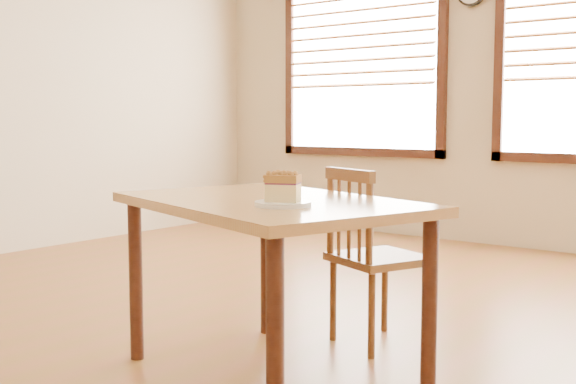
# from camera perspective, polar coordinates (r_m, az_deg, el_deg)

# --- Properties ---
(window_left) EXTENTS (1.76, 0.10, 1.96)m
(window_left) POSITION_cam_1_polar(r_m,az_deg,el_deg) (6.97, 5.78, 11.83)
(window_left) COLOR white
(window_left) RESTS_ON room_shell
(cafe_table_main) EXTENTS (1.44, 1.17, 0.75)m
(cafe_table_main) POSITION_cam_1_polar(r_m,az_deg,el_deg) (2.92, -1.46, -2.37)
(cafe_table_main) COLOR #AC8043
(cafe_table_main) RESTS_ON ground
(cafe_chair_main) EXTENTS (0.50, 0.50, 0.85)m
(cafe_chair_main) POSITION_cam_1_polar(r_m,az_deg,el_deg) (3.43, 6.71, -5.01)
(cafe_chair_main) COLOR brown
(cafe_chair_main) RESTS_ON ground
(plate) EXTENTS (0.21, 0.21, 0.02)m
(plate) POSITION_cam_1_polar(r_m,az_deg,el_deg) (2.67, -0.40, -0.94)
(plate) COLOR white
(plate) RESTS_ON cafe_table_main
(cake_slice) EXTENTS (0.15, 0.13, 0.12)m
(cake_slice) POSITION_cam_1_polar(r_m,az_deg,el_deg) (2.66, -0.43, 0.43)
(cake_slice) COLOR #FEDE8F
(cake_slice) RESTS_ON plate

